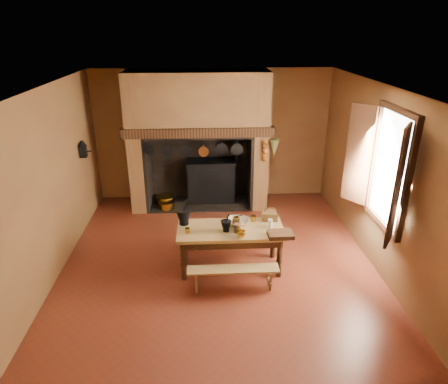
% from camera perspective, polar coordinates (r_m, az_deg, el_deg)
% --- Properties ---
extents(floor, '(5.50, 5.50, 0.00)m').
position_cam_1_polar(floor, '(6.71, -0.83, -9.73)').
color(floor, '#5E2416').
rests_on(floor, ground).
extents(ceiling, '(5.50, 5.50, 0.00)m').
position_cam_1_polar(ceiling, '(5.71, -1.00, 14.69)').
color(ceiling, silver).
rests_on(ceiling, back_wall).
extents(back_wall, '(5.00, 0.02, 2.80)m').
position_cam_1_polar(back_wall, '(8.69, -1.66, 8.08)').
color(back_wall, olive).
rests_on(back_wall, floor).
extents(wall_left, '(0.02, 5.50, 2.80)m').
position_cam_1_polar(wall_left, '(6.48, -23.58, 0.92)').
color(wall_left, olive).
rests_on(wall_left, floor).
extents(wall_right, '(0.02, 5.50, 2.80)m').
position_cam_1_polar(wall_right, '(6.65, 21.18, 1.82)').
color(wall_right, olive).
rests_on(wall_right, floor).
extents(wall_front, '(5.00, 0.02, 2.80)m').
position_cam_1_polar(wall_front, '(3.65, 0.92, -14.39)').
color(wall_front, olive).
rests_on(wall_front, floor).
extents(chimney_breast, '(2.95, 0.96, 2.80)m').
position_cam_1_polar(chimney_breast, '(8.16, -3.74, 10.05)').
color(chimney_breast, olive).
rests_on(chimney_breast, floor).
extents(iron_range, '(1.12, 0.55, 1.60)m').
position_cam_1_polar(iron_range, '(8.68, -1.81, 1.71)').
color(iron_range, black).
rests_on(iron_range, floor).
extents(hearth_pans, '(0.51, 0.62, 0.20)m').
position_cam_1_polar(hearth_pans, '(8.66, -8.42, -1.39)').
color(hearth_pans, gold).
rests_on(hearth_pans, floor).
extents(hanging_pans, '(1.92, 0.29, 0.27)m').
position_cam_1_polar(hanging_pans, '(7.79, -3.96, 5.99)').
color(hanging_pans, black).
rests_on(hanging_pans, chimney_breast).
extents(onion_string, '(0.12, 0.10, 0.46)m').
position_cam_1_polar(onion_string, '(7.87, 5.88, 5.88)').
color(onion_string, '#A94A1F').
rests_on(onion_string, chimney_breast).
extents(herb_bunch, '(0.20, 0.20, 0.35)m').
position_cam_1_polar(herb_bunch, '(7.89, 7.20, 6.23)').
color(herb_bunch, '#5E6731').
rests_on(herb_bunch, chimney_breast).
extents(window, '(0.39, 1.75, 1.76)m').
position_cam_1_polar(window, '(6.15, 21.72, 3.07)').
color(window, white).
rests_on(window, wall_right).
extents(wall_coffee_mill, '(0.23, 0.16, 0.31)m').
position_cam_1_polar(wall_coffee_mill, '(7.81, -19.53, 5.97)').
color(wall_coffee_mill, black).
rests_on(wall_coffee_mill, wall_left).
extents(work_table, '(1.64, 0.73, 0.71)m').
position_cam_1_polar(work_table, '(6.21, 0.93, -6.15)').
color(work_table, '#A5884B').
rests_on(work_table, floor).
extents(bench_front, '(1.32, 0.23, 0.37)m').
position_cam_1_polar(bench_front, '(5.89, 1.32, -11.61)').
color(bench_front, '#A5884B').
rests_on(bench_front, floor).
extents(bench_back, '(1.35, 0.24, 0.38)m').
position_cam_1_polar(bench_back, '(6.89, 0.56, -6.02)').
color(bench_back, '#A5884B').
rests_on(bench_back, floor).
extents(mortar_large, '(0.25, 0.25, 0.42)m').
position_cam_1_polar(mortar_large, '(6.26, -5.76, -3.43)').
color(mortar_large, black).
rests_on(mortar_large, work_table).
extents(mortar_small, '(0.17, 0.17, 0.29)m').
position_cam_1_polar(mortar_small, '(6.05, 0.30, -4.80)').
color(mortar_small, black).
rests_on(mortar_small, work_table).
extents(coffee_grinder, '(0.16, 0.13, 0.18)m').
position_cam_1_polar(coffee_grinder, '(6.23, 1.73, -4.22)').
color(coffee_grinder, '#351A11').
rests_on(coffee_grinder, work_table).
extents(brass_mug_a, '(0.09, 0.09, 0.08)m').
position_cam_1_polar(brass_mug_a, '(6.04, -5.24, -5.51)').
color(brass_mug_a, gold).
rests_on(brass_mug_a, work_table).
extents(brass_mug_b, '(0.11, 0.11, 0.09)m').
position_cam_1_polar(brass_mug_b, '(6.38, 4.23, -3.80)').
color(brass_mug_b, gold).
rests_on(brass_mug_b, work_table).
extents(mixing_bowl, '(0.42, 0.42, 0.08)m').
position_cam_1_polar(mixing_bowl, '(6.27, 2.02, -4.29)').
color(mixing_bowl, '#BDB991').
rests_on(mixing_bowl, work_table).
extents(stoneware_crock, '(0.14, 0.14, 0.14)m').
position_cam_1_polar(stoneware_crock, '(6.04, 1.96, -5.16)').
color(stoneware_crock, brown).
rests_on(stoneware_crock, work_table).
extents(glass_jar, '(0.09, 0.09, 0.13)m').
position_cam_1_polar(glass_jar, '(6.22, 6.61, -4.44)').
color(glass_jar, beige).
rests_on(glass_jar, work_table).
extents(wicker_basket, '(0.26, 0.20, 0.24)m').
position_cam_1_polar(wicker_basket, '(6.43, 6.55, -3.36)').
color(wicker_basket, '#472F15').
rests_on(wicker_basket, work_table).
extents(wooden_tray, '(0.38, 0.28, 0.06)m').
position_cam_1_polar(wooden_tray, '(5.99, 8.05, -6.01)').
color(wooden_tray, '#351A11').
rests_on(wooden_tray, work_table).
extents(brass_cup, '(0.17, 0.17, 0.11)m').
position_cam_1_polar(brass_cup, '(5.90, 2.46, -6.03)').
color(brass_cup, gold).
rests_on(brass_cup, work_table).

